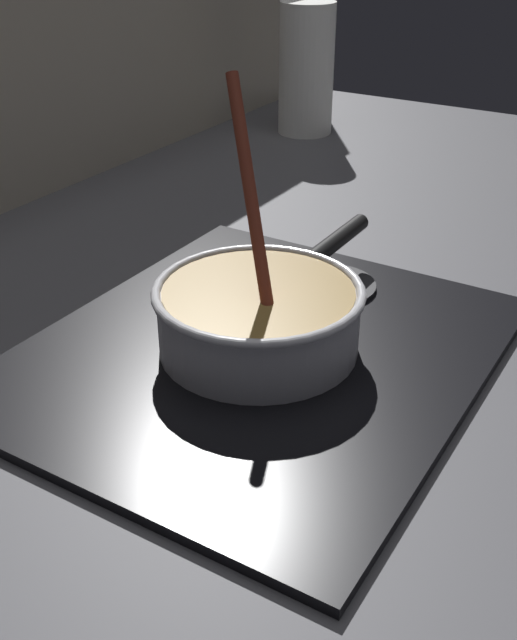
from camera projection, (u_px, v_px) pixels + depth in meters
name	position (u px, v px, depth m)	size (l,w,h in m)	color
ground	(423.00, 408.00, 0.83)	(2.40, 1.60, 0.04)	#4C4C51
hob_plate	(258.00, 352.00, 0.88)	(0.56, 0.48, 0.01)	black
burner_ring	(258.00, 345.00, 0.87)	(0.17, 0.17, 0.01)	#592D0C
spare_burner	(329.00, 285.00, 1.01)	(0.12, 0.12, 0.01)	#262628
cooking_pan	(259.00, 315.00, 0.86)	(0.39, 0.24, 0.29)	silver
paper_towel_roll	(306.00, 69.00, 1.62)	(0.12, 0.12, 0.27)	white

